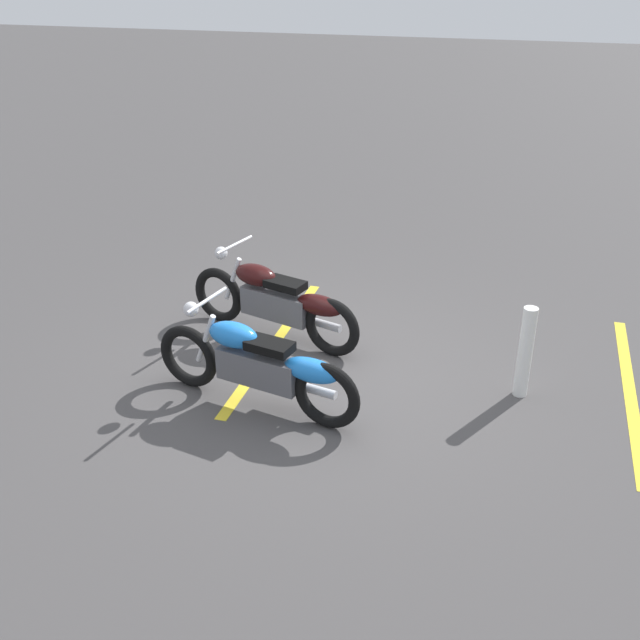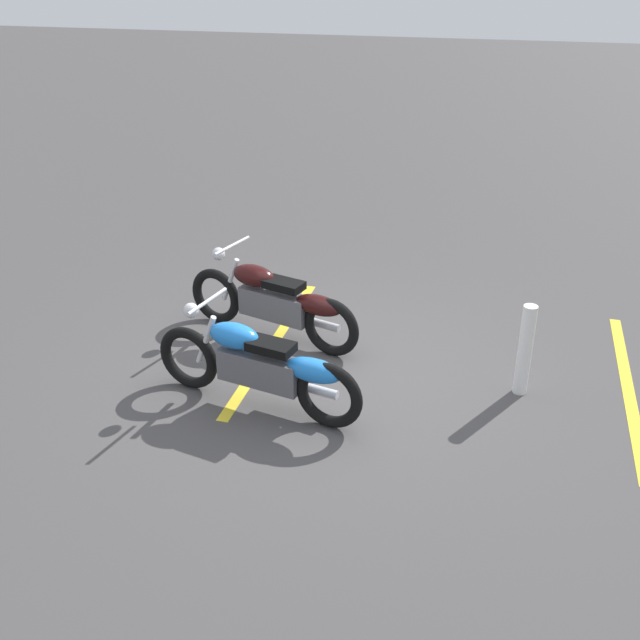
% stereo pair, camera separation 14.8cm
% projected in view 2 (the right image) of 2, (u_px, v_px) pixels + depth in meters
% --- Properties ---
extents(ground_plane, '(60.00, 60.00, 0.00)m').
position_uv_depth(ground_plane, '(312.00, 374.00, 7.92)').
color(ground_plane, '#474444').
extents(motorcycle_bright_foreground, '(2.20, 0.73, 1.04)m').
position_uv_depth(motorcycle_bright_foreground, '(261.00, 366.00, 7.17)').
color(motorcycle_bright_foreground, black).
rests_on(motorcycle_bright_foreground, ground).
extents(motorcycle_dark_foreground, '(2.16, 0.83, 1.04)m').
position_uv_depth(motorcycle_dark_foreground, '(275.00, 302.00, 8.42)').
color(motorcycle_dark_foreground, black).
rests_on(motorcycle_dark_foreground, ground).
extents(bollard_post, '(0.14, 0.14, 0.96)m').
position_uv_depth(bollard_post, '(525.00, 350.00, 7.40)').
color(bollard_post, white).
rests_on(bollard_post, ground).
extents(parking_stripe_near, '(0.18, 3.20, 0.01)m').
position_uv_depth(parking_stripe_near, '(274.00, 343.00, 8.53)').
color(parking_stripe_near, yellow).
rests_on(parking_stripe_near, ground).
extents(parking_stripe_mid, '(0.18, 3.20, 0.01)m').
position_uv_depth(parking_stripe_mid, '(628.00, 388.00, 7.67)').
color(parking_stripe_mid, yellow).
rests_on(parking_stripe_mid, ground).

